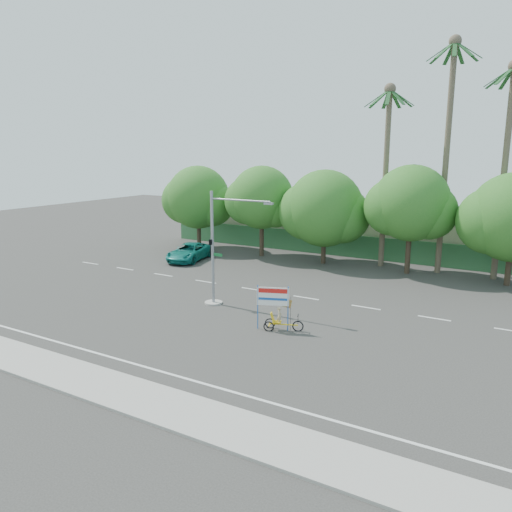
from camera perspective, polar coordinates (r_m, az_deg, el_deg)
The scene contains 15 objects.
ground at distance 26.95m, azimuth -5.41°, elevation -8.42°, with size 120.00×120.00×0.00m, color #33302D.
sidewalk_near at distance 21.79m, azimuth -17.30°, elevation -13.91°, with size 50.00×2.40×0.12m, color gray.
fence at distance 45.28m, azimuth 10.59°, elevation 1.14°, with size 38.00×0.08×2.00m, color #336B3D.
building_left at distance 53.18m, azimuth 2.10°, elevation 4.03°, with size 12.00×8.00×4.00m, color beige.
building_right at distance 47.56m, azimuth 21.60°, elevation 1.99°, with size 14.00×8.00×3.60m, color beige.
tree_far_left at distance 48.31m, azimuth -6.67°, elevation 6.45°, with size 7.14×6.00×7.96m.
tree_left at distance 44.45m, azimuth 0.61°, elevation 6.44°, with size 6.66×5.60×8.07m.
tree_center at distance 41.89m, azimuth 7.78°, elevation 5.17°, with size 7.62×6.40×7.85m.
tree_right at distance 39.68m, azimuth 17.23°, elevation 5.48°, with size 6.90×5.80×8.36m.
palm_tall at distance 40.54m, azimuth 21.08°, elevation 12.77°, with size 3.73×3.79×17.45m.
palm_mid at distance 40.05m, azimuth 26.70°, elevation 10.79°, with size 3.73×3.79×15.45m.
palm_short at distance 41.53m, azimuth 14.68°, elevation 10.91°, with size 3.73×3.79×14.45m.
traffic_signal at distance 30.47m, azimuth -4.52°, elevation -0.27°, with size 4.72×1.10×7.00m.
trike_billboard at distance 26.56m, azimuth 2.44°, elevation -6.43°, with size 2.36×1.10×2.46m.
pickup_truck at distance 43.53m, azimuth -7.64°, elevation 0.45°, with size 2.43×5.27×1.46m, color #107368.
Camera 1 is at (14.83, -20.45, 9.39)m, focal length 35.00 mm.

